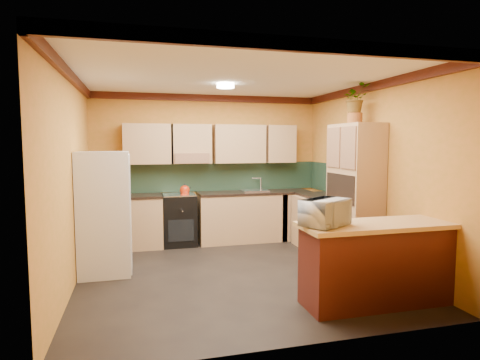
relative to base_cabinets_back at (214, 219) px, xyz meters
name	(u,v)px	position (x,y,z in m)	size (l,w,h in m)	color
room_shell	(232,124)	(-0.02, -1.52, 1.65)	(4.24, 4.24, 2.72)	black
base_cabinets_back	(214,219)	(0.00, 0.00, 0.00)	(3.65, 0.60, 0.88)	tan
countertop_back	(213,194)	(0.00, 0.00, 0.46)	(3.65, 0.62, 0.04)	black
stove	(179,220)	(-0.62, 0.00, 0.02)	(0.58, 0.58, 0.91)	black
kettle	(185,189)	(-0.53, -0.05, 0.56)	(0.17, 0.17, 0.18)	#AB260B
sink	(254,191)	(0.77, 0.00, 0.50)	(0.48, 0.40, 0.03)	silver
base_cabinets_right	(319,221)	(1.76, -0.69, 0.00)	(0.60, 0.80, 0.88)	tan
countertop_right	(319,195)	(1.76, -0.69, 0.46)	(0.62, 0.80, 0.04)	black
fridge	(104,213)	(-1.79, -1.34, 0.41)	(0.68, 0.66, 1.70)	silver
pantry	(354,194)	(1.81, -1.77, 0.61)	(0.48, 0.90, 2.10)	tan
fern_pot	(355,118)	(1.81, -1.72, 1.74)	(0.22, 0.22, 0.16)	#9B5625
fern	(355,98)	(1.81, -1.72, 2.03)	(0.38, 0.33, 0.43)	tan
breakfast_bar	(382,265)	(1.31, -3.23, 0.00)	(1.80, 0.55, 0.88)	#512013
bar_top	(383,225)	(1.31, -3.23, 0.47)	(1.90, 0.65, 0.05)	tan
microwave	(325,212)	(0.60, -3.23, 0.63)	(0.52, 0.35, 0.29)	silver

